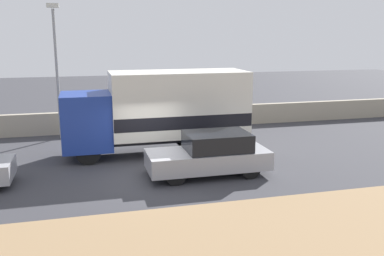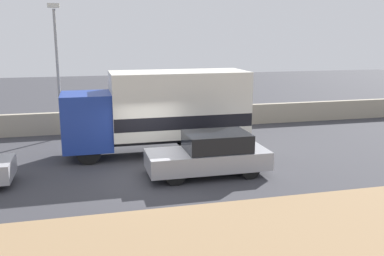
% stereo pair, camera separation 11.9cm
% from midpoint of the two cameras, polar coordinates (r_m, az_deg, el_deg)
% --- Properties ---
extents(ground_plane, '(80.00, 80.00, 0.00)m').
position_cam_midpoint_polar(ground_plane, '(16.06, -5.13, -6.19)').
color(ground_plane, '#38383D').
extents(stone_wall_backdrop, '(60.00, 0.35, 1.14)m').
position_cam_midpoint_polar(stone_wall_backdrop, '(23.35, -8.30, 1.07)').
color(stone_wall_backdrop, '#A39984').
rests_on(stone_wall_backdrop, ground_plane).
extents(street_lamp, '(0.56, 0.28, 6.53)m').
position_cam_midpoint_polar(street_lamp, '(21.98, -17.79, 8.44)').
color(street_lamp, gray).
rests_on(street_lamp, ground_plane).
extents(box_truck, '(7.84, 2.49, 3.56)m').
position_cam_midpoint_polar(box_truck, '(18.45, -4.02, 2.43)').
color(box_truck, navy).
rests_on(box_truck, ground_plane).
extents(car_hatchback, '(4.46, 1.84, 1.58)m').
position_cam_midpoint_polar(car_hatchback, '(15.77, 2.26, -3.51)').
color(car_hatchback, '#9E9EA3').
rests_on(car_hatchback, ground_plane).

